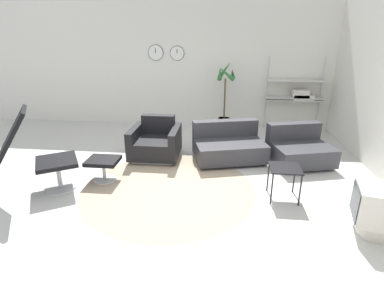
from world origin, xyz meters
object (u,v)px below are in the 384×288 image
(lounge_chair, at_px, (19,143))
(ottoman, at_px, (103,165))
(armchair_red, at_px, (156,143))
(potted_plant, at_px, (225,106))
(side_table, at_px, (285,171))
(couch_low, at_px, (228,146))
(shelf_unit, at_px, (298,94))
(couch_second, at_px, (299,150))
(crt_television, at_px, (378,209))

(lounge_chair, distance_m, ottoman, 1.15)
(lounge_chair, bearing_deg, armchair_red, 104.57)
(lounge_chair, xyz_separation_m, potted_plant, (2.68, 3.22, -0.18))
(ottoman, bearing_deg, potted_plant, 56.07)
(lounge_chair, bearing_deg, side_table, 62.90)
(side_table, bearing_deg, couch_low, 119.52)
(shelf_unit, bearing_deg, couch_low, -129.41)
(couch_low, relative_size, couch_second, 1.20)
(lounge_chair, relative_size, couch_second, 1.16)
(couch_low, relative_size, side_table, 2.97)
(shelf_unit, bearing_deg, ottoman, -139.89)
(couch_second, xyz_separation_m, potted_plant, (-1.29, 1.70, 0.35))
(side_table, distance_m, crt_television, 1.12)
(potted_plant, bearing_deg, crt_television, -65.19)
(lounge_chair, xyz_separation_m, armchair_red, (1.47, 1.52, -0.50))
(side_table, bearing_deg, crt_television, -38.81)
(couch_low, distance_m, potted_plant, 1.70)
(shelf_unit, bearing_deg, armchair_red, -146.21)
(armchair_red, xyz_separation_m, couch_second, (2.50, -0.01, -0.03))
(potted_plant, relative_size, shelf_unit, 0.95)
(couch_second, relative_size, potted_plant, 0.73)
(couch_second, bearing_deg, side_table, 54.29)
(armchair_red, bearing_deg, lounge_chair, 46.03)
(couch_second, height_order, potted_plant, potted_plant)
(couch_second, xyz_separation_m, crt_television, (0.40, -1.95, 0.08))
(armchair_red, height_order, crt_television, armchair_red)
(potted_plant, height_order, shelf_unit, shelf_unit)
(crt_television, distance_m, shelf_unit, 3.88)
(couch_second, height_order, side_table, couch_second)
(armchair_red, xyz_separation_m, couch_low, (1.30, 0.03, -0.03))
(armchair_red, distance_m, potted_plant, 2.10)
(armchair_red, distance_m, crt_television, 3.50)
(armchair_red, bearing_deg, potted_plant, -125.68)
(shelf_unit, bearing_deg, crt_television, -88.93)
(ottoman, height_order, couch_low, couch_low)
(couch_low, xyz_separation_m, side_table, (0.73, -1.28, 0.17))
(armchair_red, relative_size, shelf_unit, 0.52)
(lounge_chair, height_order, armchair_red, lounge_chair)
(lounge_chair, xyz_separation_m, couch_low, (2.76, 1.55, -0.53))
(armchair_red, relative_size, crt_television, 1.47)
(couch_low, xyz_separation_m, potted_plant, (-0.09, 1.66, 0.35))
(shelf_unit, bearing_deg, side_table, -104.29)
(ottoman, height_order, couch_second, couch_second)
(armchair_red, bearing_deg, couch_second, 179.82)
(ottoman, relative_size, couch_low, 0.34)
(ottoman, xyz_separation_m, couch_second, (3.09, 0.98, -0.01))
(couch_second, distance_m, shelf_unit, 2.02)
(shelf_unit, bearing_deg, potted_plant, -172.95)
(ottoman, height_order, crt_television, crt_television)
(couch_low, distance_m, side_table, 1.49)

